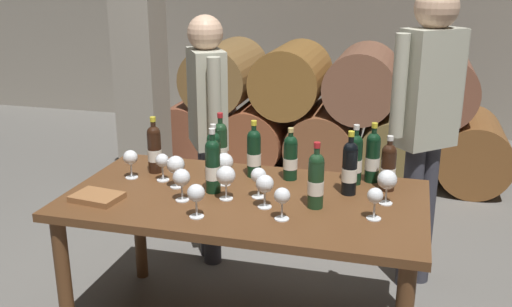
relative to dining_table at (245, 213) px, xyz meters
name	(u,v)px	position (x,y,z in m)	size (l,w,h in m)	color
cellar_back_wall	(351,4)	(0.00, 4.20, 0.73)	(10.00, 0.24, 2.80)	gray
barrel_stack	(326,113)	(0.00, 2.60, -0.13)	(3.12, 0.90, 1.15)	brown
stone_pillar	(139,36)	(-1.30, 1.60, 0.63)	(0.32, 0.32, 2.60)	gray
dining_table	(245,213)	(0.00, 0.00, 0.00)	(1.70, 0.90, 0.76)	brown
wine_bottle_0	(221,146)	(-0.23, 0.32, 0.23)	(0.07, 0.07, 0.32)	#19381E
wine_bottle_1	(154,149)	(-0.55, 0.20, 0.22)	(0.07, 0.07, 0.30)	black
wine_bottle_2	(388,167)	(0.65, 0.26, 0.21)	(0.07, 0.07, 0.27)	black
wine_bottle_3	(213,165)	(-0.16, 0.01, 0.23)	(0.07, 0.07, 0.32)	black
wine_bottle_4	(214,154)	(-0.23, 0.23, 0.21)	(0.07, 0.07, 0.28)	black
wine_bottle_5	(316,180)	(0.35, -0.05, 0.22)	(0.07, 0.07, 0.31)	#19381E
wine_bottle_6	(350,167)	(0.47, 0.16, 0.23)	(0.07, 0.07, 0.31)	black
wine_bottle_7	(355,159)	(0.48, 0.31, 0.22)	(0.07, 0.07, 0.30)	black
wine_bottle_8	(290,157)	(0.16, 0.28, 0.21)	(0.07, 0.07, 0.27)	black
wine_bottle_9	(373,157)	(0.56, 0.36, 0.22)	(0.07, 0.07, 0.31)	black
wine_bottle_10	(254,153)	(-0.03, 0.27, 0.22)	(0.07, 0.07, 0.30)	black
wine_glass_0	(176,165)	(-0.36, 0.02, 0.20)	(0.09, 0.09, 0.16)	white
wine_glass_1	(226,176)	(-0.07, -0.06, 0.21)	(0.09, 0.09, 0.16)	white
wine_glass_2	(224,163)	(-0.14, 0.12, 0.21)	(0.09, 0.09, 0.17)	white
wine_glass_3	(259,176)	(0.07, 0.00, 0.20)	(0.07, 0.07, 0.15)	white
wine_glass_4	(375,197)	(0.61, -0.11, 0.19)	(0.07, 0.07, 0.14)	white
wine_glass_5	(162,162)	(-0.46, 0.09, 0.19)	(0.07, 0.07, 0.14)	white
wine_glass_6	(387,180)	(0.65, 0.08, 0.21)	(0.09, 0.09, 0.16)	white
wine_glass_7	(265,185)	(0.12, -0.11, 0.20)	(0.08, 0.08, 0.16)	white
wine_glass_8	(130,158)	(-0.63, 0.08, 0.20)	(0.07, 0.07, 0.15)	white
wine_glass_9	(181,178)	(-0.27, -0.13, 0.20)	(0.08, 0.08, 0.16)	white
wine_glass_10	(282,197)	(0.23, -0.22, 0.19)	(0.07, 0.07, 0.15)	white
wine_glass_11	(196,194)	(-0.13, -0.29, 0.20)	(0.08, 0.08, 0.15)	white
tasting_notebook	(97,197)	(-0.65, -0.23, 0.11)	(0.22, 0.16, 0.03)	#936038
sommelier_presenting	(427,112)	(0.82, 0.75, 0.37)	(0.39, 0.36, 1.72)	#383842
taster_seated_left	(207,120)	(-0.44, 0.72, 0.25)	(0.32, 0.43, 1.54)	#383842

